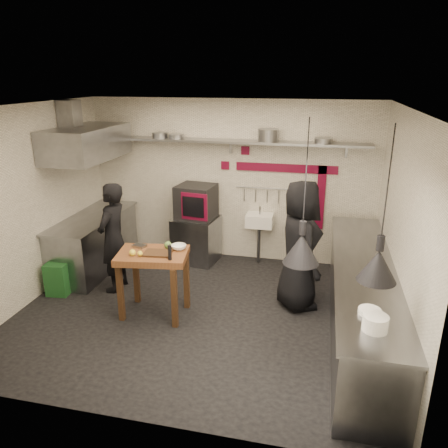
% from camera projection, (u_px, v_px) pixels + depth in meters
% --- Properties ---
extents(floor, '(5.00, 5.00, 0.00)m').
position_uv_depth(floor, '(199.00, 312.00, 6.14)').
color(floor, black).
rests_on(floor, ground).
extents(ceiling, '(5.00, 5.00, 0.00)m').
position_uv_depth(ceiling, '(195.00, 107.00, 5.23)').
color(ceiling, beige).
rests_on(ceiling, floor).
extents(wall_back, '(5.00, 0.04, 2.80)m').
position_uv_depth(wall_back, '(231.00, 181.00, 7.62)').
color(wall_back, white).
rests_on(wall_back, floor).
extents(wall_front, '(5.00, 0.04, 2.80)m').
position_uv_depth(wall_front, '(130.00, 292.00, 3.75)').
color(wall_front, white).
rests_on(wall_front, floor).
extents(wall_left, '(0.04, 4.20, 2.80)m').
position_uv_depth(wall_left, '(29.00, 206.00, 6.22)').
color(wall_left, white).
rests_on(wall_left, floor).
extents(wall_right, '(0.04, 4.20, 2.80)m').
position_uv_depth(wall_right, '(400.00, 232.00, 5.16)').
color(wall_right, white).
rests_on(wall_right, floor).
extents(red_band_horiz, '(1.70, 0.02, 0.14)m').
position_uv_depth(red_band_horiz, '(286.00, 168.00, 7.32)').
color(red_band_horiz, maroon).
rests_on(red_band_horiz, wall_back).
extents(red_band_vert, '(0.14, 0.02, 1.10)m').
position_uv_depth(red_band_vert, '(321.00, 198.00, 7.35)').
color(red_band_vert, maroon).
rests_on(red_band_vert, wall_back).
extents(red_tile_a, '(0.14, 0.02, 0.14)m').
position_uv_depth(red_tile_a, '(245.00, 151.00, 7.37)').
color(red_tile_a, maroon).
rests_on(red_tile_a, wall_back).
extents(red_tile_b, '(0.14, 0.02, 0.14)m').
position_uv_depth(red_tile_b, '(225.00, 165.00, 7.54)').
color(red_tile_b, maroon).
rests_on(red_tile_b, wall_back).
extents(back_shelf, '(4.60, 0.34, 0.04)m').
position_uv_depth(back_shelf, '(229.00, 141.00, 7.22)').
color(back_shelf, slate).
rests_on(back_shelf, wall_back).
extents(shelf_bracket_left, '(0.04, 0.06, 0.24)m').
position_uv_depth(shelf_bracket_left, '(127.00, 142.00, 7.80)').
color(shelf_bracket_left, slate).
rests_on(shelf_bracket_left, wall_back).
extents(shelf_bracket_mid, '(0.04, 0.06, 0.24)m').
position_uv_depth(shelf_bracket_mid, '(231.00, 146.00, 7.40)').
color(shelf_bracket_mid, slate).
rests_on(shelf_bracket_mid, wall_back).
extents(shelf_bracket_right, '(0.04, 0.06, 0.24)m').
position_uv_depth(shelf_bracket_right, '(347.00, 150.00, 7.00)').
color(shelf_bracket_right, slate).
rests_on(shelf_bracket_right, wall_back).
extents(pan_far_left, '(0.27, 0.27, 0.09)m').
position_uv_depth(pan_far_left, '(160.00, 135.00, 7.46)').
color(pan_far_left, slate).
rests_on(pan_far_left, back_shelf).
extents(pan_mid_left, '(0.28, 0.28, 0.07)m').
position_uv_depth(pan_mid_left, '(176.00, 136.00, 7.40)').
color(pan_mid_left, slate).
rests_on(pan_mid_left, back_shelf).
extents(stock_pot, '(0.43, 0.43, 0.20)m').
position_uv_depth(stock_pot, '(268.00, 135.00, 7.05)').
color(stock_pot, slate).
rests_on(stock_pot, back_shelf).
extents(pan_right, '(0.36, 0.36, 0.08)m').
position_uv_depth(pan_right, '(323.00, 141.00, 6.88)').
color(pan_right, slate).
rests_on(pan_right, back_shelf).
extents(oven_stand, '(0.80, 0.75, 0.80)m').
position_uv_depth(oven_stand, '(196.00, 239.00, 7.74)').
color(oven_stand, slate).
rests_on(oven_stand, floor).
extents(combi_oven, '(0.69, 0.65, 0.58)m').
position_uv_depth(combi_oven, '(196.00, 202.00, 7.53)').
color(combi_oven, black).
rests_on(combi_oven, oven_stand).
extents(oven_door, '(0.47, 0.09, 0.46)m').
position_uv_depth(oven_door, '(194.00, 207.00, 7.24)').
color(oven_door, maroon).
rests_on(oven_door, combi_oven).
extents(oven_glass, '(0.38, 0.07, 0.34)m').
position_uv_depth(oven_glass, '(193.00, 207.00, 7.22)').
color(oven_glass, black).
rests_on(oven_glass, oven_door).
extents(hand_sink, '(0.46, 0.34, 0.22)m').
position_uv_depth(hand_sink, '(260.00, 220.00, 7.54)').
color(hand_sink, white).
rests_on(hand_sink, wall_back).
extents(sink_tap, '(0.03, 0.03, 0.14)m').
position_uv_depth(sink_tap, '(260.00, 210.00, 7.49)').
color(sink_tap, slate).
rests_on(sink_tap, hand_sink).
extents(sink_drain, '(0.06, 0.06, 0.66)m').
position_uv_depth(sink_drain, '(259.00, 245.00, 7.65)').
color(sink_drain, slate).
rests_on(sink_drain, floor).
extents(utensil_rail, '(0.90, 0.02, 0.02)m').
position_uv_depth(utensil_rail, '(262.00, 188.00, 7.50)').
color(utensil_rail, slate).
rests_on(utensil_rail, wall_back).
extents(counter_right, '(0.70, 3.80, 0.90)m').
position_uv_depth(counter_right, '(361.00, 300.00, 5.54)').
color(counter_right, slate).
rests_on(counter_right, floor).
extents(counter_right_top, '(0.76, 3.90, 0.03)m').
position_uv_depth(counter_right_top, '(365.00, 267.00, 5.39)').
color(counter_right_top, slate).
rests_on(counter_right_top, counter_right).
extents(plate_stack, '(0.25, 0.25, 0.15)m').
position_uv_depth(plate_stack, '(375.00, 323.00, 4.01)').
color(plate_stack, white).
rests_on(plate_stack, counter_right_top).
extents(small_bowl_right, '(0.26, 0.26, 0.05)m').
position_uv_depth(small_bowl_right, '(370.00, 311.00, 4.31)').
color(small_bowl_right, white).
rests_on(small_bowl_right, counter_right_top).
extents(counter_left, '(0.70, 1.90, 0.90)m').
position_uv_depth(counter_left, '(94.00, 243.00, 7.42)').
color(counter_left, slate).
rests_on(counter_left, floor).
extents(counter_left_top, '(0.76, 2.00, 0.03)m').
position_uv_depth(counter_left_top, '(92.00, 217.00, 7.27)').
color(counter_left_top, slate).
rests_on(counter_left_top, counter_left).
extents(extractor_hood, '(0.78, 1.60, 0.50)m').
position_uv_depth(extractor_hood, '(87.00, 143.00, 6.86)').
color(extractor_hood, slate).
rests_on(extractor_hood, ceiling).
extents(hood_duct, '(0.28, 0.28, 0.50)m').
position_uv_depth(hood_duct, '(70.00, 117.00, 6.78)').
color(hood_duct, slate).
rests_on(hood_duct, ceiling).
extents(green_bin, '(0.35, 0.35, 0.50)m').
position_uv_depth(green_bin, '(59.00, 278.00, 6.61)').
color(green_bin, '#1C5723').
rests_on(green_bin, floor).
extents(prep_table, '(1.01, 0.77, 0.92)m').
position_uv_depth(prep_table, '(154.00, 284.00, 5.97)').
color(prep_table, brown).
rests_on(prep_table, floor).
extents(cutting_board, '(0.38, 0.29, 0.02)m').
position_uv_depth(cutting_board, '(158.00, 253.00, 5.77)').
color(cutting_board, '#432A17').
rests_on(cutting_board, prep_table).
extents(pepper_mill, '(0.06, 0.06, 0.20)m').
position_uv_depth(pepper_mill, '(170.00, 253.00, 5.56)').
color(pepper_mill, black).
rests_on(pepper_mill, prep_table).
extents(lemon_a, '(0.10, 0.10, 0.09)m').
position_uv_depth(lemon_a, '(132.00, 253.00, 5.71)').
color(lemon_a, yellow).
rests_on(lemon_a, prep_table).
extents(lemon_b, '(0.08, 0.08, 0.07)m').
position_uv_depth(lemon_b, '(140.00, 254.00, 5.69)').
color(lemon_b, yellow).
rests_on(lemon_b, prep_table).
extents(veg_ball, '(0.13, 0.13, 0.10)m').
position_uv_depth(veg_ball, '(168.00, 245.00, 5.94)').
color(veg_ball, '#598139').
rests_on(veg_ball, prep_table).
extents(steel_tray, '(0.21, 0.16, 0.03)m').
position_uv_depth(steel_tray, '(140.00, 246.00, 6.01)').
color(steel_tray, slate).
rests_on(steel_tray, prep_table).
extents(bowl, '(0.24, 0.24, 0.06)m').
position_uv_depth(bowl, '(179.00, 247.00, 5.92)').
color(bowl, white).
rests_on(bowl, prep_table).
extents(heat_lamp_near, '(0.42, 0.42, 1.47)m').
position_uv_depth(heat_lamp_near, '(305.00, 194.00, 4.25)').
color(heat_lamp_near, black).
rests_on(heat_lamp_near, ceiling).
extents(heat_lamp_far, '(0.43, 0.43, 1.41)m').
position_uv_depth(heat_lamp_far, '(385.00, 207.00, 3.75)').
color(heat_lamp_far, black).
rests_on(heat_lamp_far, ceiling).
extents(chef_left, '(0.45, 0.64, 1.68)m').
position_uv_depth(chef_left, '(113.00, 238.00, 6.56)').
color(chef_left, black).
rests_on(chef_left, floor).
extents(chef_right, '(0.90, 1.06, 1.84)m').
position_uv_depth(chef_right, '(299.00, 246.00, 6.05)').
color(chef_right, black).
rests_on(chef_right, floor).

